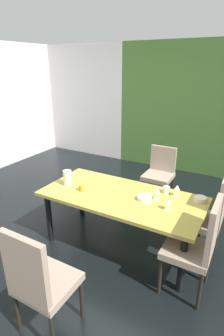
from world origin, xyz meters
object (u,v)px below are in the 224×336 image
at_px(wine_glass_front, 157,191).
at_px(cup_near_shelf, 166,190).
at_px(chair_head_far, 160,171).
at_px(chair_right_far, 210,214).
at_px(cup_right, 82,188).
at_px(dining_table, 122,201).
at_px(wine_glass_corner, 169,201).
at_px(wine_glass_center, 177,188).
at_px(pitcher_west, 68,178).
at_px(chair_right_near, 197,244).
at_px(serving_bowl_north, 200,199).
at_px(chair_head_near, 39,280).
at_px(serving_bowl_south, 145,198).

distance_m(wine_glass_front, cup_near_shelf, 0.23).
bearing_deg(chair_head_far, chair_right_far, 132.37).
distance_m(wine_glass_front, cup_right, 0.91).
bearing_deg(chair_right_far, wine_glass_front, 109.25).
distance_m(dining_table, wine_glass_corner, 0.62).
bearing_deg(wine_glass_center, pitcher_west, -163.72).
relative_size(wine_glass_front, pitcher_west, 0.77).
relative_size(chair_right_far, wine_glass_corner, 7.02).
distance_m(wine_glass_center, pitcher_west, 1.35).
bearing_deg(cup_near_shelf, dining_table, -144.24).
bearing_deg(cup_right, chair_right_far, 16.61).
bearing_deg(chair_right_near, wine_glass_center, 33.16).
distance_m(wine_glass_center, serving_bowl_north, 0.28).
bearing_deg(chair_right_near, cup_right, 83.26).
bearing_deg(wine_glass_center, wine_glass_front, -131.41).
height_order(dining_table, wine_glass_corner, wine_glass_corner).
bearing_deg(chair_right_near, chair_head_near, 137.18).
relative_size(wine_glass_center, pitcher_west, 0.72).
bearing_deg(pitcher_west, dining_table, 6.35).
bearing_deg(cup_right, chair_head_far, 71.78).
bearing_deg(chair_right_far, wine_glass_corner, 133.49).
xyz_separation_m(wine_glass_front, cup_right, (-0.88, -0.23, -0.07)).
bearing_deg(cup_near_shelf, cup_right, -154.15).
bearing_deg(serving_bowl_south, chair_right_far, 21.79).
height_order(chair_head_near, chair_right_far, chair_right_far).
relative_size(chair_head_near, pitcher_west, 5.38).
xyz_separation_m(dining_table, chair_head_near, (-0.02, -1.36, -0.06)).
distance_m(wine_glass_front, wine_glass_corner, 0.25).
distance_m(chair_right_far, wine_glass_front, 0.65).
height_order(wine_glass_front, cup_right, wine_glass_front).
bearing_deg(chair_right_far, pitcher_west, 102.70).
relative_size(wine_glass_center, wine_glass_front, 0.94).
height_order(chair_head_far, pitcher_west, chair_head_far).
bearing_deg(wine_glass_center, dining_table, -152.28).
bearing_deg(cup_right, wine_glass_center, 22.21).
height_order(wine_glass_center, wine_glass_corner, wine_glass_corner).
height_order(chair_right_far, serving_bowl_north, chair_right_far).
height_order(wine_glass_front, pitcher_west, pitcher_west).
bearing_deg(wine_glass_corner, serving_bowl_north, 54.49).
relative_size(chair_head_far, cup_right, 12.32).
bearing_deg(chair_right_far, serving_bowl_south, 111.79).
bearing_deg(cup_right, cup_near_shelf, 25.85).
xyz_separation_m(chair_head_far, wine_glass_center, (0.56, -1.05, 0.28)).
bearing_deg(chair_right_far, wine_glass_center, 90.22).
distance_m(chair_head_near, wine_glass_front, 1.54).
distance_m(chair_head_near, chair_right_near, 1.44).
bearing_deg(chair_right_far, dining_table, 107.35).
xyz_separation_m(chair_right_far, cup_right, (-1.44, -0.43, 0.17)).
xyz_separation_m(wine_glass_front, serving_bowl_south, (-0.12, -0.07, -0.09)).
distance_m(chair_head_near, wine_glass_center, 1.78).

